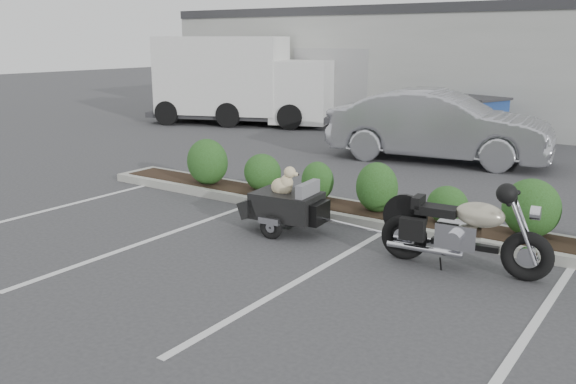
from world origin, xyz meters
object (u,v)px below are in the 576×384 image
Objects in this scene: dumpster at (466,120)px; delivery_truck at (242,83)px; motorcycle at (463,232)px; sedan at (439,126)px; pet_trailer at (286,204)px.

dumpster is 7.90m from delivery_truck.
motorcycle is 0.93× the size of dumpster.
dumpster is at bearing -17.35° from delivery_truck.
delivery_truck reaches higher than sedan.
dumpster is (-0.35, 2.96, -0.19)m from sedan.
motorcycle is 7.42m from sedan.
sedan is at bearing -64.16° from dumpster.
pet_trailer is 6.78m from sedan.
motorcycle is 0.42× the size of sedan.
dumpster is 0.35× the size of delivery_truck.
sedan is 0.76× the size of delivery_truck.
delivery_truck is at bearing 63.66° from sedan.
motorcycle is at bearing -5.90° from pet_trailer.
pet_trailer is at bearing -68.20° from delivery_truck.
dumpster is (-0.54, 9.73, 0.23)m from pet_trailer.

